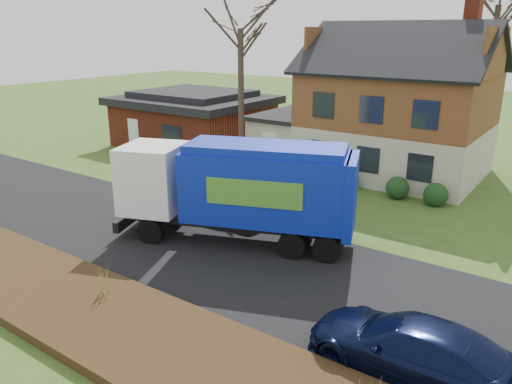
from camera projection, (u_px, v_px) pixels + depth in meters
The scene contains 10 objects.
ground at pixel (203, 248), 18.42m from camera, with size 120.00×120.00×0.00m, color #344E1A.
road at pixel (203, 248), 18.41m from camera, with size 80.00×7.00×0.02m, color black.
mulch_verge at pixel (81, 306), 14.25m from camera, with size 80.00×3.50×0.30m, color black.
main_house at pixel (389, 100), 27.15m from camera, with size 12.95×8.95×9.26m.
ranch_house at pixel (194, 118), 34.52m from camera, with size 9.80×8.20×3.70m.
garbage_truck at pixel (241, 186), 18.33m from camera, with size 9.17×5.40×3.82m.
silver_sedan at pixel (233, 199), 21.58m from camera, with size 1.48×4.25×1.40m, color #AAADB2.
navy_wagon at pixel (412, 349), 11.43m from camera, with size 2.02×4.97×1.44m, color black.
tree_front_west at pixel (240, 5), 25.52m from camera, with size 3.62×3.62×10.75m.
grass_clump_mid at pixel (101, 281), 14.35m from camera, with size 0.36×0.29×1.00m.
Camera 1 is at (11.32, -12.65, 7.69)m, focal length 35.00 mm.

